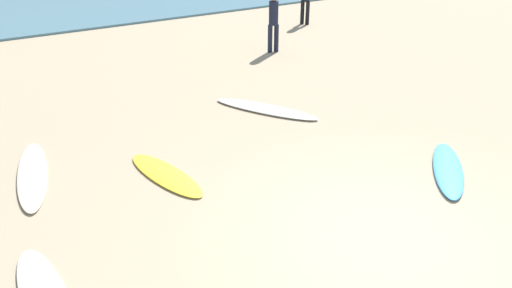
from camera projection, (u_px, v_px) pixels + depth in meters
ground_plane at (382, 238)px, 6.95m from camera, size 120.00×120.00×0.00m
surfboard_0 at (266, 109)px, 11.00m from camera, size 1.75×2.42×0.08m
surfboard_1 at (32, 174)px, 8.45m from camera, size 0.90×2.55×0.08m
surfboard_4 at (166, 175)px, 8.46m from camera, size 0.95×2.04×0.06m
surfboard_5 at (448, 169)px, 8.60m from camera, size 1.80×1.77×0.09m
beachgoer_mid at (274, 20)px, 14.61m from camera, size 0.34×0.34×1.76m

